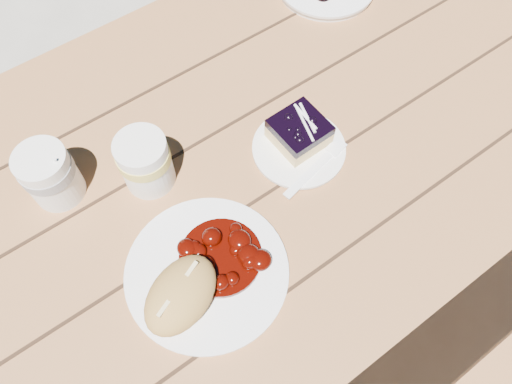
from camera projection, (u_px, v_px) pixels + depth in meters
ground at (246, 289)px, 1.56m from camera, size 60.00×60.00×0.00m
picnic_table at (241, 204)px, 1.04m from camera, size 2.00×1.55×0.75m
main_plate at (207, 273)px, 0.79m from camera, size 0.25×0.25×0.02m
goulash_stew at (220, 254)px, 0.78m from camera, size 0.13×0.13×0.04m
bread_roll at (181, 295)px, 0.73m from camera, size 0.16×0.13×0.07m
dessert_plate at (299, 149)px, 0.91m from camera, size 0.16×0.16×0.01m
blueberry_cake at (299, 132)px, 0.89m from camera, size 0.09×0.09×0.05m
fork_dessert at (309, 174)px, 0.88m from camera, size 0.16×0.06×0.00m
coffee_cup at (50, 175)px, 0.83m from camera, size 0.09×0.09×0.11m
second_cup at (145, 162)px, 0.84m from camera, size 0.09×0.09×0.11m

